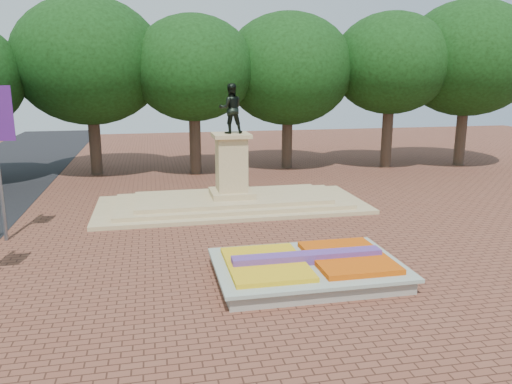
% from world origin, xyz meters
% --- Properties ---
extents(ground, '(90.00, 90.00, 0.00)m').
position_xyz_m(ground, '(0.00, 0.00, 0.00)').
color(ground, brown).
rests_on(ground, ground).
extents(flower_bed, '(6.30, 4.30, 0.91)m').
position_xyz_m(flower_bed, '(1.03, -2.00, 0.38)').
color(flower_bed, gray).
rests_on(flower_bed, ground).
extents(monument, '(14.00, 6.00, 6.40)m').
position_xyz_m(monument, '(0.00, 8.00, 0.88)').
color(monument, tan).
rests_on(monument, ground).
extents(tree_row_back, '(44.80, 8.80, 10.43)m').
position_xyz_m(tree_row_back, '(2.33, 18.00, 6.67)').
color(tree_row_back, '#3A2C1F').
rests_on(tree_row_back, ground).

